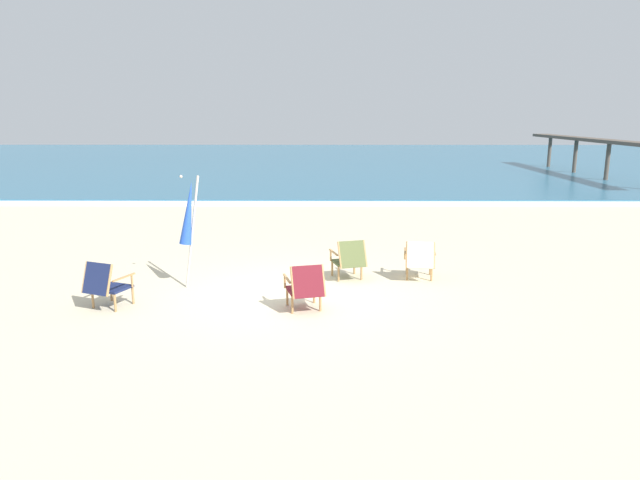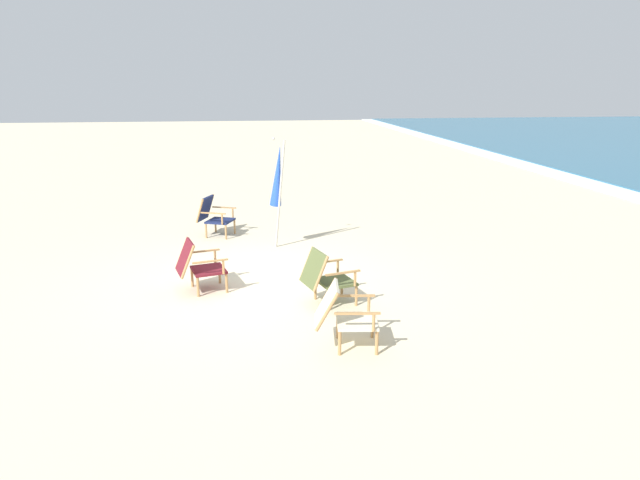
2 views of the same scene
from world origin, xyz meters
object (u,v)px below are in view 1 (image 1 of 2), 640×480
object	(u,v)px
beach_chair_back_left	(105,284)
umbrella_furled_blue	(189,214)
beach_chair_far_center	(349,259)
beach_chair_front_right	(420,259)
beach_chair_mid_center	(305,286)

from	to	relation	value
beach_chair_back_left	umbrella_furled_blue	bearing A→B (deg)	48.69
beach_chair_far_center	beach_chair_front_right	xyz separation A→B (m)	(1.37, 0.01, -0.00)
beach_chair_front_right	umbrella_furled_blue	size ratio (longest dim) A/B	0.39
beach_chair_front_right	beach_chair_far_center	bearing A→B (deg)	-179.72
beach_chair_mid_center	beach_chair_back_left	distance (m)	3.31
beach_chair_front_right	umbrella_furled_blue	bearing A→B (deg)	-173.86
beach_chair_front_right	beach_chair_mid_center	bearing A→B (deg)	-139.60
beach_chair_far_center	beach_chair_front_right	distance (m)	1.37
beach_chair_back_left	beach_chair_mid_center	bearing A→B (deg)	-1.63
beach_chair_far_center	beach_chair_front_right	world-z (taller)	beach_chair_far_center
beach_chair_front_right	beach_chair_back_left	distance (m)	5.74
beach_chair_front_right	beach_chair_mid_center	distance (m)	2.84
beach_chair_mid_center	beach_chair_back_left	bearing A→B (deg)	178.37
beach_chair_mid_center	beach_chair_back_left	world-z (taller)	beach_chair_back_left
beach_chair_mid_center	umbrella_furled_blue	xyz separation A→B (m)	(-2.18, 1.37, 0.95)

